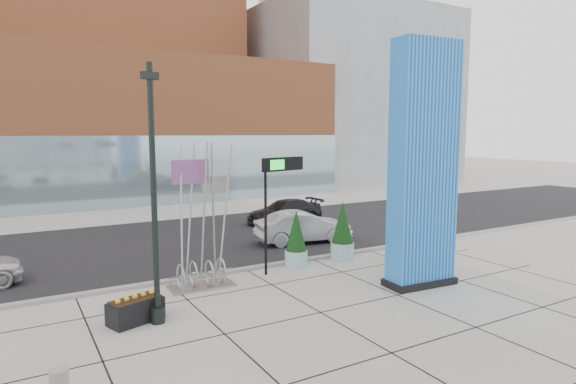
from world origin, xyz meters
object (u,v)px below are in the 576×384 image
overhead_street_sign (283,174)px  car_silver_mid (303,227)px  public_art_sculpture (201,250)px  blue_pylon (423,170)px  lamp_post (155,220)px

overhead_street_sign → car_silver_mid: 5.73m
car_silver_mid → public_art_sculpture: bearing=130.8°
blue_pylon → overhead_street_sign: 4.97m
overhead_street_sign → blue_pylon: bearing=-64.5°
lamp_post → car_silver_mid: size_ratio=1.55×
lamp_post → public_art_sculpture: lamp_post is taller
lamp_post → car_silver_mid: lamp_post is taller
lamp_post → overhead_street_sign: size_ratio=1.63×
blue_pylon → overhead_street_sign: (-3.29, 3.71, -0.28)m
overhead_street_sign → car_silver_mid: overhead_street_sign is taller
lamp_post → car_silver_mid: (8.61, 6.25, -2.13)m
blue_pylon → overhead_street_sign: size_ratio=1.91×
blue_pylon → car_silver_mid: size_ratio=1.82×
public_art_sculpture → car_silver_mid: size_ratio=1.09×
public_art_sculpture → overhead_street_sign: size_ratio=1.14×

